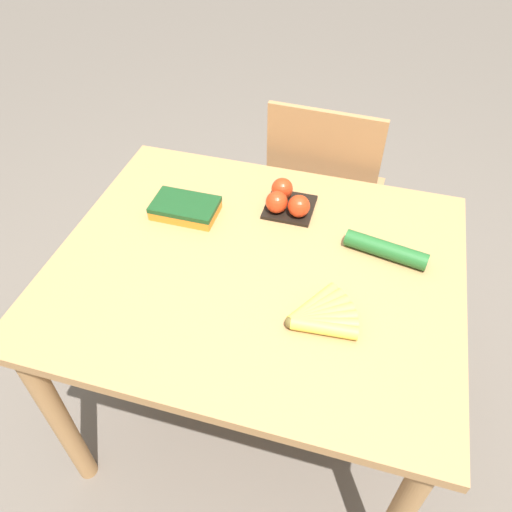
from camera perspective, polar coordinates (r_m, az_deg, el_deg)
ground_plane at (r=1.97m, az=0.00°, el=-16.72°), size 12.00×12.00×0.00m
dining_table at (r=1.43m, az=0.00°, el=-4.18°), size 1.09×0.90×0.77m
chair at (r=1.99m, az=7.64°, el=6.15°), size 0.44×0.42×0.95m
banana_bunch at (r=1.21m, az=7.33°, el=-6.79°), size 0.17×0.16×0.03m
tomato_pack at (r=1.49m, az=3.51°, el=6.35°), size 0.14×0.14×0.08m
carrot_bag at (r=1.50m, az=-8.10°, el=5.54°), size 0.19×0.12×0.04m
cucumber_near at (r=1.39m, az=14.61°, el=0.71°), size 0.23×0.09×0.05m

